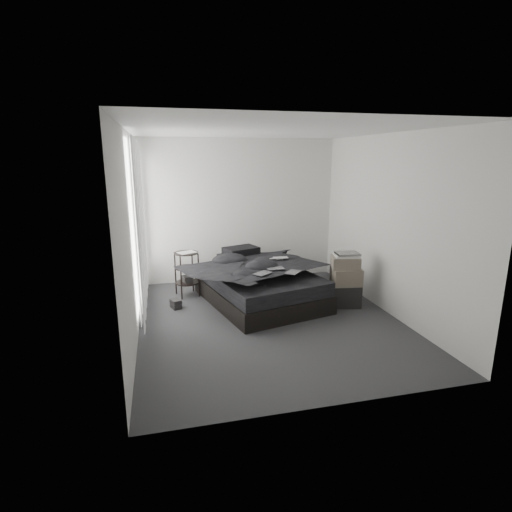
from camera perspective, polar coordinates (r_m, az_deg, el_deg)
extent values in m
cube|color=#353538|center=(5.79, 1.90, -9.10)|extent=(3.60, 4.20, 0.01)
cube|color=white|center=(5.34, 2.14, 17.54)|extent=(3.60, 4.20, 0.01)
cube|color=silver|center=(7.43, -2.39, 6.48)|extent=(3.60, 0.01, 2.60)
cube|color=silver|center=(3.49, 11.37, -2.38)|extent=(3.60, 0.01, 2.60)
cube|color=silver|center=(5.23, -17.37, 2.67)|extent=(0.01, 4.20, 2.60)
cube|color=silver|center=(6.14, 18.45, 4.19)|extent=(0.01, 4.20, 2.60)
cube|color=white|center=(6.10, -16.75, 4.74)|extent=(0.02, 2.00, 2.30)
cube|color=white|center=(6.11, -16.24, 4.12)|extent=(0.06, 2.12, 2.48)
cube|color=black|center=(6.43, 0.61, -5.40)|extent=(1.94, 2.29, 0.27)
cube|color=black|center=(6.35, 0.62, -3.33)|extent=(1.87, 2.22, 0.21)
imported|color=black|center=(6.25, 0.83, -1.50)|extent=(1.83, 2.00, 0.23)
cube|color=black|center=(6.95, -2.72, -0.33)|extent=(0.68, 0.54, 0.14)
cube|color=black|center=(6.93, -2.15, 0.75)|extent=(0.66, 0.55, 0.13)
imported|color=silver|center=(6.47, 3.31, 0.20)|extent=(0.33, 0.23, 0.03)
cube|color=black|center=(5.69, 0.97, -1.79)|extent=(0.30, 0.28, 0.01)
cube|color=black|center=(5.95, 2.78, -1.05)|extent=(0.26, 0.17, 0.01)
cube|color=black|center=(5.77, 5.30, -1.50)|extent=(0.29, 0.30, 0.01)
cylinder|color=black|center=(6.75, -9.83, -2.60)|extent=(0.49, 0.49, 0.73)
cube|color=white|center=(6.65, -9.85, 0.48)|extent=(0.34, 0.31, 0.01)
cube|color=black|center=(6.30, -11.38, -6.78)|extent=(0.19, 0.22, 0.13)
cube|color=black|center=(6.42, 12.50, -5.42)|extent=(0.53, 0.46, 0.34)
cube|color=#665D51|center=(6.32, 12.75, -2.86)|extent=(0.48, 0.40, 0.26)
cube|color=#665D51|center=(6.27, 12.66, -0.89)|extent=(0.49, 0.43, 0.18)
cube|color=silver|center=(6.25, 12.80, 0.07)|extent=(0.41, 0.35, 0.04)
cube|color=silver|center=(6.23, 12.93, 0.35)|extent=(0.37, 0.31, 0.03)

